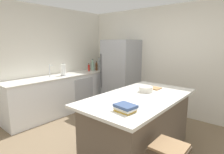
{
  "coord_description": "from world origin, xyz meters",
  "views": [
    {
      "loc": [
        1.72,
        -2.01,
        1.73
      ],
      "look_at": [
        -0.79,
        0.95,
        1.0
      ],
      "focal_mm": 29.18,
      "sensor_mm": 36.0,
      "label": 1
    }
  ],
  "objects_px": {
    "hot_sauce_bottle": "(89,68)",
    "cutting_board": "(152,88)",
    "cookbook_stack": "(125,108)",
    "wine_bottle": "(101,64)",
    "refrigerator": "(121,74)",
    "sink_faucet": "(50,70)",
    "mixing_bowl": "(146,89)",
    "gin_bottle": "(93,66)",
    "kitchen_island": "(139,124)",
    "vinegar_bottle": "(96,66)",
    "soda_bottle": "(99,65)",
    "paper_towel_roll": "(63,70)",
    "syrup_bottle": "(96,67)"
  },
  "relations": [
    {
      "from": "kitchen_island",
      "to": "sink_faucet",
      "type": "height_order",
      "value": "sink_faucet"
    },
    {
      "from": "wine_bottle",
      "to": "gin_bottle",
      "type": "height_order",
      "value": "wine_bottle"
    },
    {
      "from": "soda_bottle",
      "to": "cutting_board",
      "type": "distance_m",
      "value": 2.57
    },
    {
      "from": "gin_bottle",
      "to": "mixing_bowl",
      "type": "distance_m",
      "value": 2.59
    },
    {
      "from": "hot_sauce_bottle",
      "to": "cutting_board",
      "type": "bearing_deg",
      "value": -15.68
    },
    {
      "from": "sink_faucet",
      "to": "wine_bottle",
      "type": "xyz_separation_m",
      "value": [
        0.02,
        1.72,
        -0.0
      ]
    },
    {
      "from": "kitchen_island",
      "to": "cookbook_stack",
      "type": "xyz_separation_m",
      "value": [
        0.2,
        -0.65,
        0.5
      ]
    },
    {
      "from": "wine_bottle",
      "to": "mixing_bowl",
      "type": "relative_size",
      "value": 1.69
    },
    {
      "from": "wine_bottle",
      "to": "soda_bottle",
      "type": "bearing_deg",
      "value": -83.51
    },
    {
      "from": "refrigerator",
      "to": "cutting_board",
      "type": "xyz_separation_m",
      "value": [
        1.46,
        -0.98,
        0.04
      ]
    },
    {
      "from": "wine_bottle",
      "to": "cutting_board",
      "type": "relative_size",
      "value": 1.37
    },
    {
      "from": "kitchen_island",
      "to": "mixing_bowl",
      "type": "distance_m",
      "value": 0.58
    },
    {
      "from": "paper_towel_roll",
      "to": "kitchen_island",
      "type": "bearing_deg",
      "value": -6.85
    },
    {
      "from": "refrigerator",
      "to": "syrup_bottle",
      "type": "height_order",
      "value": "refrigerator"
    },
    {
      "from": "wine_bottle",
      "to": "hot_sauce_bottle",
      "type": "height_order",
      "value": "wine_bottle"
    },
    {
      "from": "kitchen_island",
      "to": "refrigerator",
      "type": "relative_size",
      "value": 1.09
    },
    {
      "from": "sink_faucet",
      "to": "vinegar_bottle",
      "type": "bearing_deg",
      "value": 89.78
    },
    {
      "from": "syrup_bottle",
      "to": "hot_sauce_bottle",
      "type": "height_order",
      "value": "syrup_bottle"
    },
    {
      "from": "vinegar_bottle",
      "to": "gin_bottle",
      "type": "xyz_separation_m",
      "value": [
        0.03,
        -0.19,
        0.03
      ]
    },
    {
      "from": "sink_faucet",
      "to": "hot_sauce_bottle",
      "type": "xyz_separation_m",
      "value": [
        -0.0,
        1.24,
        -0.07
      ]
    },
    {
      "from": "sink_faucet",
      "to": "cutting_board",
      "type": "distance_m",
      "value": 2.45
    },
    {
      "from": "hot_sauce_bottle",
      "to": "mixing_bowl",
      "type": "xyz_separation_m",
      "value": [
        2.41,
        -0.95,
        -0.05
      ]
    },
    {
      "from": "wine_bottle",
      "to": "gin_bottle",
      "type": "distance_m",
      "value": 0.37
    },
    {
      "from": "refrigerator",
      "to": "sink_faucet",
      "type": "relative_size",
      "value": 6.03
    },
    {
      "from": "refrigerator",
      "to": "vinegar_bottle",
      "type": "bearing_deg",
      "value": -178.79
    },
    {
      "from": "syrup_bottle",
      "to": "mixing_bowl",
      "type": "bearing_deg",
      "value": -26.53
    },
    {
      "from": "sink_faucet",
      "to": "cookbook_stack",
      "type": "xyz_separation_m",
      "value": [
        2.66,
        -0.63,
        -0.12
      ]
    },
    {
      "from": "gin_bottle",
      "to": "cookbook_stack",
      "type": "bearing_deg",
      "value": -37.03
    },
    {
      "from": "refrigerator",
      "to": "mixing_bowl",
      "type": "xyz_separation_m",
      "value": [
        1.49,
        -1.27,
        0.07
      ]
    },
    {
      "from": "soda_bottle",
      "to": "hot_sauce_bottle",
      "type": "distance_m",
      "value": 0.39
    },
    {
      "from": "vinegar_bottle",
      "to": "gin_bottle",
      "type": "relative_size",
      "value": 0.76
    },
    {
      "from": "gin_bottle",
      "to": "hot_sauce_bottle",
      "type": "xyz_separation_m",
      "value": [
        -0.04,
        -0.11,
        -0.05
      ]
    },
    {
      "from": "syrup_bottle",
      "to": "cutting_board",
      "type": "height_order",
      "value": "syrup_bottle"
    },
    {
      "from": "hot_sauce_bottle",
      "to": "cookbook_stack",
      "type": "distance_m",
      "value": 3.26
    },
    {
      "from": "refrigerator",
      "to": "mixing_bowl",
      "type": "height_order",
      "value": "refrigerator"
    },
    {
      "from": "wine_bottle",
      "to": "hot_sauce_bottle",
      "type": "relative_size",
      "value": 1.8
    },
    {
      "from": "refrigerator",
      "to": "hot_sauce_bottle",
      "type": "bearing_deg",
      "value": -161.22
    },
    {
      "from": "hot_sauce_bottle",
      "to": "cookbook_stack",
      "type": "height_order",
      "value": "hot_sauce_bottle"
    },
    {
      "from": "cookbook_stack",
      "to": "cutting_board",
      "type": "distance_m",
      "value": 1.24
    },
    {
      "from": "syrup_bottle",
      "to": "mixing_bowl",
      "type": "relative_size",
      "value": 1.14
    },
    {
      "from": "sink_faucet",
      "to": "soda_bottle",
      "type": "relative_size",
      "value": 0.84
    },
    {
      "from": "kitchen_island",
      "to": "syrup_bottle",
      "type": "relative_size",
      "value": 7.48
    },
    {
      "from": "sink_faucet",
      "to": "cutting_board",
      "type": "bearing_deg",
      "value": 13.53
    },
    {
      "from": "sink_faucet",
      "to": "wine_bottle",
      "type": "bearing_deg",
      "value": 89.31
    },
    {
      "from": "soda_bottle",
      "to": "syrup_bottle",
      "type": "xyz_separation_m",
      "value": [
        0.08,
        -0.19,
        -0.04
      ]
    },
    {
      "from": "vinegar_bottle",
      "to": "hot_sauce_bottle",
      "type": "height_order",
      "value": "vinegar_bottle"
    },
    {
      "from": "sink_faucet",
      "to": "paper_towel_roll",
      "type": "height_order",
      "value": "paper_towel_roll"
    },
    {
      "from": "vinegar_bottle",
      "to": "paper_towel_roll",
      "type": "bearing_deg",
      "value": -85.39
    },
    {
      "from": "vinegar_bottle",
      "to": "soda_bottle",
      "type": "bearing_deg",
      "value": 74.33
    },
    {
      "from": "sink_faucet",
      "to": "vinegar_bottle",
      "type": "distance_m",
      "value": 1.53
    }
  ]
}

